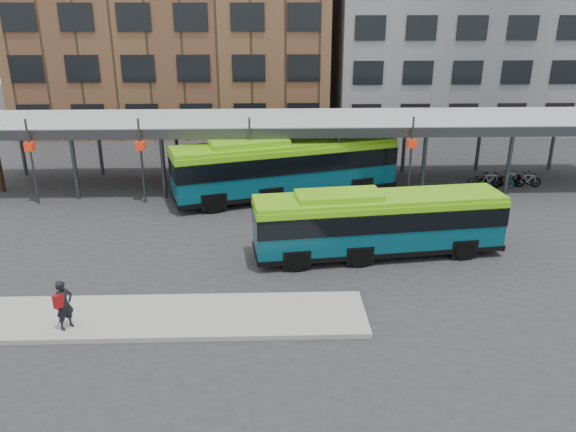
# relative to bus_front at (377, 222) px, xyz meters

# --- Properties ---
(ground) EXTENTS (120.00, 120.00, 0.00)m
(ground) POSITION_rel_bus_front_xyz_m (-2.82, -2.25, -1.58)
(ground) COLOR #28282B
(ground) RESTS_ON ground
(boarding_island) EXTENTS (14.00, 3.00, 0.18)m
(boarding_island) POSITION_rel_bus_front_xyz_m (-8.32, -5.25, -1.49)
(boarding_island) COLOR gray
(boarding_island) RESTS_ON ground
(canopy) EXTENTS (40.00, 6.53, 4.80)m
(canopy) POSITION_rel_bus_front_xyz_m (-2.88, 10.62, 2.33)
(canopy) COLOR #999B9E
(canopy) RESTS_ON ground
(building_grey) EXTENTS (24.00, 14.00, 20.00)m
(building_grey) POSITION_rel_bus_front_xyz_m (13.18, 29.75, 8.42)
(building_grey) COLOR slate
(building_grey) RESTS_ON ground
(bus_front) EXTENTS (11.21, 3.66, 3.03)m
(bus_front) POSITION_rel_bus_front_xyz_m (0.00, 0.00, 0.00)
(bus_front) COLOR #074354
(bus_front) RESTS_ON ground
(bus_rear) EXTENTS (13.14, 6.42, 3.56)m
(bus_rear) POSITION_rel_bus_front_xyz_m (-3.88, 8.17, 0.27)
(bus_rear) COLOR #074354
(bus_rear) RESTS_ON ground
(pedestrian) EXTENTS (0.73, 0.77, 1.78)m
(pedestrian) POSITION_rel_bus_front_xyz_m (-11.72, -6.02, -0.50)
(pedestrian) COLOR black
(pedestrian) RESTS_ON boarding_island
(bike_rack) EXTENTS (4.49, 1.32, 1.01)m
(bike_rack) POSITION_rel_bus_front_xyz_m (9.69, 9.70, -1.11)
(bike_rack) COLOR slate
(bike_rack) RESTS_ON ground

